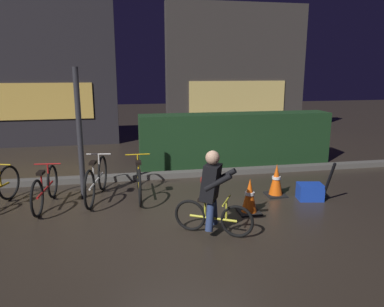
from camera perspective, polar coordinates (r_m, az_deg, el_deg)
ground_plane at (r=6.12m, az=-0.78°, el=-9.58°), size 40.00×40.00×0.00m
sidewalk_curb at (r=8.15m, az=-3.52°, el=-3.33°), size 12.00×0.24×0.12m
hedge_row at (r=9.26m, az=6.80°, el=2.29°), size 4.80×0.70×1.28m
storefront_left at (r=12.33m, az=-23.60°, el=11.39°), size 4.98×0.54×4.48m
storefront_right at (r=13.39m, az=6.89°, el=12.60°), size 5.00×0.54×4.57m
street_post at (r=6.90m, az=-17.10°, el=2.81°), size 0.10×0.10×2.39m
parked_bike_left_mid at (r=6.87m, az=-21.91°, el=-5.09°), size 0.46×1.54×0.71m
parked_bike_center_left at (r=6.97m, az=-14.68°, el=-4.01°), size 0.46×1.71×0.79m
parked_bike_center_right at (r=6.93m, az=-8.31°, el=-3.94°), size 0.46×1.66×0.77m
traffic_cone_near at (r=6.18m, az=8.95°, el=-6.64°), size 0.36×0.36×0.60m
traffic_cone_far at (r=7.10m, az=12.99°, el=-4.12°), size 0.36×0.36×0.62m
blue_crate at (r=7.10m, az=17.92°, el=-5.70°), size 0.49×0.40×0.30m
cyclist at (r=5.28m, az=3.16°, el=-6.04°), size 1.06×0.68×1.25m
closed_umbrella at (r=6.92m, az=20.46°, el=-4.22°), size 0.07×0.39×0.80m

